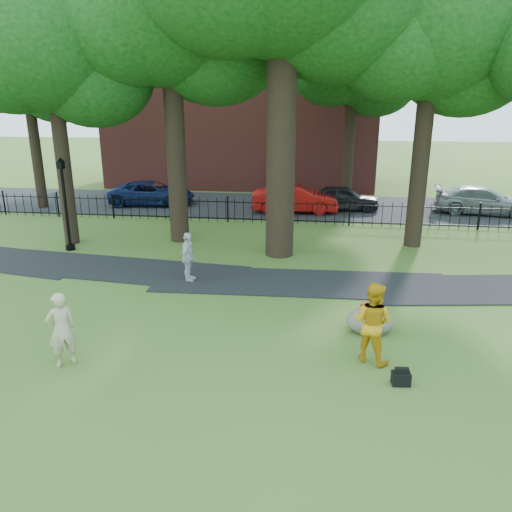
# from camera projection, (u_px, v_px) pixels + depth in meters

# --- Properties ---
(ground) EXTENTS (120.00, 120.00, 0.00)m
(ground) POSITION_uv_depth(u_px,v_px,m) (258.00, 333.00, 13.39)
(ground) COLOR #3B5B1F
(ground) RESTS_ON ground
(footpath) EXTENTS (36.07, 3.85, 0.03)m
(footpath) POSITION_uv_depth(u_px,v_px,m) (301.00, 283.00, 16.95)
(footpath) COLOR black
(footpath) RESTS_ON ground
(street) EXTENTS (80.00, 7.00, 0.02)m
(street) POSITION_uv_depth(u_px,v_px,m) (292.00, 207.00, 28.48)
(street) COLOR black
(street) RESTS_ON ground
(iron_fence) EXTENTS (44.00, 0.04, 1.20)m
(iron_fence) POSITION_uv_depth(u_px,v_px,m) (288.00, 212.00, 24.53)
(iron_fence) COLOR black
(iron_fence) RESTS_ON ground
(brick_building) EXTENTS (18.00, 8.00, 12.00)m
(brick_building) POSITION_uv_depth(u_px,v_px,m) (243.00, 96.00, 34.66)
(brick_building) COLOR maroon
(brick_building) RESTS_ON ground
(tree_row) EXTENTS (26.82, 7.96, 12.42)m
(tree_row) POSITION_uv_depth(u_px,v_px,m) (299.00, 37.00, 18.73)
(tree_row) COLOR black
(tree_row) RESTS_ON ground
(woman) EXTENTS (0.79, 0.76, 1.83)m
(woman) POSITION_uv_depth(u_px,v_px,m) (61.00, 329.00, 11.58)
(woman) COLOR tan
(woman) RESTS_ON ground
(man) EXTENTS (1.22, 1.13, 1.99)m
(man) POSITION_uv_depth(u_px,v_px,m) (372.00, 322.00, 11.74)
(man) COLOR orange
(man) RESTS_ON ground
(pedestrian) EXTENTS (0.48, 1.03, 1.71)m
(pedestrian) POSITION_uv_depth(u_px,v_px,m) (188.00, 257.00, 16.90)
(pedestrian) COLOR silver
(pedestrian) RESTS_ON ground
(boulder) EXTENTS (1.37, 1.12, 0.72)m
(boulder) POSITION_uv_depth(u_px,v_px,m) (369.00, 319.00, 13.39)
(boulder) COLOR slate
(boulder) RESTS_ON ground
(lamppost) EXTENTS (0.37, 0.37, 3.77)m
(lamppost) POSITION_uv_depth(u_px,v_px,m) (66.00, 206.00, 20.02)
(lamppost) COLOR black
(lamppost) RESTS_ON ground
(backpack) EXTENTS (0.42, 0.28, 0.30)m
(backpack) POSITION_uv_depth(u_px,v_px,m) (401.00, 379.00, 10.98)
(backpack) COLOR black
(backpack) RESTS_ON ground
(red_bag) EXTENTS (0.38, 0.30, 0.22)m
(red_bag) POSITION_uv_depth(u_px,v_px,m) (366.00, 307.00, 14.76)
(red_bag) COLOR maroon
(red_bag) RESTS_ON ground
(red_sedan) EXTENTS (4.69, 1.95, 1.51)m
(red_sedan) POSITION_uv_depth(u_px,v_px,m) (294.00, 199.00, 26.89)
(red_sedan) COLOR #B00F0D
(red_sedan) RESTS_ON ground
(navy_van) EXTENTS (5.10, 2.79, 1.36)m
(navy_van) POSITION_uv_depth(u_px,v_px,m) (152.00, 193.00, 28.78)
(navy_van) COLOR #0D1941
(navy_van) RESTS_ON ground
(grey_car) EXTENTS (4.01, 1.72, 1.35)m
(grey_car) POSITION_uv_depth(u_px,v_px,m) (343.00, 198.00, 27.47)
(grey_car) COLOR black
(grey_car) RESTS_ON ground
(silver_car) EXTENTS (5.17, 2.67, 1.43)m
(silver_car) POSITION_uv_depth(u_px,v_px,m) (483.00, 201.00, 26.57)
(silver_car) COLOR gray
(silver_car) RESTS_ON ground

